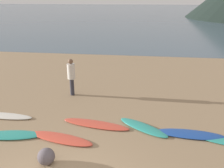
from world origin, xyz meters
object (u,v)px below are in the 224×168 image
(surfboard_0, at_px, (2,116))
(surfboard_3, at_px, (96,124))
(surfboard_1, at_px, (11,135))
(surfboard_2, at_px, (61,138))
(beach_rock_near, at_px, (46,157))
(surfboard_5, at_px, (191,134))
(surfboard_4, at_px, (143,127))
(person_0, at_px, (71,74))

(surfboard_0, relative_size, surfboard_3, 0.99)
(surfboard_1, height_order, surfboard_2, surfboard_2)
(surfboard_3, relative_size, beach_rock_near, 5.20)
(surfboard_0, height_order, surfboard_5, surfboard_5)
(surfboard_4, height_order, beach_rock_near, beach_rock_near)
(surfboard_1, relative_size, surfboard_5, 0.90)
(surfboard_0, height_order, surfboard_2, surfboard_2)
(surfboard_1, xyz_separation_m, surfboard_4, (4.33, 1.06, 0.00))
(surfboard_3, height_order, surfboard_5, surfboard_5)
(surfboard_3, xyz_separation_m, surfboard_4, (1.69, -0.00, 0.01))
(surfboard_4, xyz_separation_m, surfboard_5, (1.57, -0.24, -0.00))
(surfboard_1, distance_m, surfboard_5, 5.95)
(surfboard_0, bearing_deg, surfboard_1, -47.59)
(surfboard_0, bearing_deg, surfboard_2, -22.01)
(surfboard_3, bearing_deg, person_0, 131.35)
(surfboard_0, relative_size, beach_rock_near, 5.15)
(beach_rock_near, bearing_deg, surfboard_1, 145.47)
(surfboard_4, xyz_separation_m, beach_rock_near, (-2.63, -2.23, 0.19))
(surfboard_0, height_order, surfboard_1, surfboard_1)
(surfboard_1, xyz_separation_m, surfboard_5, (5.90, 0.82, 0.00))
(surfboard_1, relative_size, surfboard_2, 0.91)
(surfboard_4, relative_size, surfboard_5, 0.87)
(person_0, bearing_deg, beach_rock_near, 144.23)
(surfboard_1, height_order, beach_rock_near, beach_rock_near)
(surfboard_1, bearing_deg, surfboard_0, 122.62)
(surfboard_2, xyz_separation_m, beach_rock_near, (-0.01, -1.19, 0.19))
(surfboard_1, relative_size, surfboard_4, 1.03)
(surfboard_1, distance_m, beach_rock_near, 2.07)
(surfboard_2, relative_size, person_0, 1.28)
(person_0, bearing_deg, surfboard_0, 95.67)
(surfboard_5, height_order, beach_rock_near, beach_rock_near)
(surfboard_1, distance_m, surfboard_2, 1.71)
(surfboard_5, height_order, person_0, person_0)
(surfboard_5, relative_size, beach_rock_near, 4.71)
(person_0, bearing_deg, surfboard_4, -171.94)
(beach_rock_near, bearing_deg, surfboard_5, 25.29)
(surfboard_2, distance_m, surfboard_3, 1.40)
(surfboard_0, bearing_deg, person_0, 50.91)
(surfboard_5, distance_m, person_0, 5.73)
(surfboard_0, bearing_deg, surfboard_5, -1.85)
(surfboard_3, distance_m, person_0, 3.21)
(surfboard_4, bearing_deg, surfboard_0, -148.20)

